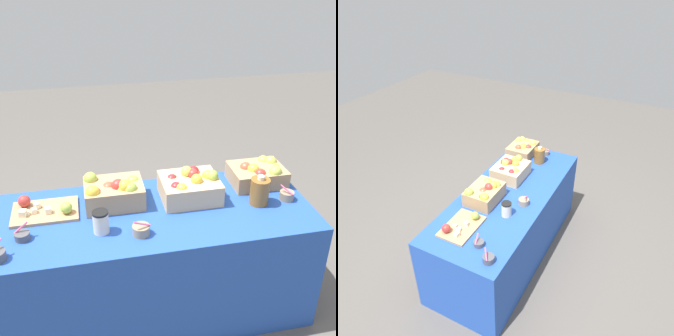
# 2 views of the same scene
# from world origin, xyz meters

# --- Properties ---
(ground_plane) EXTENTS (10.00, 10.00, 0.00)m
(ground_plane) POSITION_xyz_m (0.00, 0.00, 0.00)
(ground_plane) COLOR #56514C
(table) EXTENTS (1.90, 0.76, 0.74)m
(table) POSITION_xyz_m (0.00, 0.00, 0.37)
(table) COLOR #234CAD
(table) RESTS_ON ground_plane
(apple_crate_left) EXTENTS (0.34, 0.27, 0.16)m
(apple_crate_left) POSITION_xyz_m (0.74, 0.19, 0.81)
(apple_crate_left) COLOR tan
(apple_crate_left) RESTS_ON table
(apple_crate_middle) EXTENTS (0.35, 0.30, 0.19)m
(apple_crate_middle) POSITION_xyz_m (0.26, 0.11, 0.82)
(apple_crate_middle) COLOR tan
(apple_crate_middle) RESTS_ON table
(apple_crate_right) EXTENTS (0.34, 0.26, 0.18)m
(apple_crate_right) POSITION_xyz_m (-0.20, 0.13, 0.82)
(apple_crate_right) COLOR tan
(apple_crate_right) RESTS_ON table
(cutting_board_front) EXTENTS (0.38, 0.25, 0.09)m
(cutting_board_front) POSITION_xyz_m (-0.61, 0.12, 0.76)
(cutting_board_front) COLOR tan
(cutting_board_front) RESTS_ON table
(sample_bowl_near) EXTENTS (0.10, 0.09, 0.10)m
(sample_bowl_near) POSITION_xyz_m (-0.81, -0.26, 0.77)
(sample_bowl_near) COLOR #4C4C51
(sample_bowl_near) RESTS_ON table
(sample_bowl_mid) EXTENTS (0.10, 0.09, 0.11)m
(sample_bowl_mid) POSITION_xyz_m (-0.09, -0.20, 0.77)
(sample_bowl_mid) COLOR gray
(sample_bowl_mid) RESTS_ON table
(sample_bowl_far) EXTENTS (0.08, 0.08, 0.09)m
(sample_bowl_far) POSITION_xyz_m (-0.71, -0.11, 0.76)
(sample_bowl_far) COLOR #4C4C51
(sample_bowl_far) RESTS_ON table
(sample_bowl_extra) EXTENTS (0.09, 0.09, 0.10)m
(sample_bowl_extra) POSITION_xyz_m (0.83, -0.04, 0.77)
(sample_bowl_extra) COLOR gray
(sample_bowl_extra) RESTS_ON table
(cider_jug) EXTENTS (0.11, 0.11, 0.19)m
(cider_jug) POSITION_xyz_m (0.65, -0.04, 0.82)
(cider_jug) COLOR brown
(cider_jug) RESTS_ON table
(coffee_cup) EXTENTS (0.09, 0.09, 0.13)m
(coffee_cup) POSITION_xyz_m (-0.30, -0.14, 0.81)
(coffee_cup) COLOR beige
(coffee_cup) RESTS_ON table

